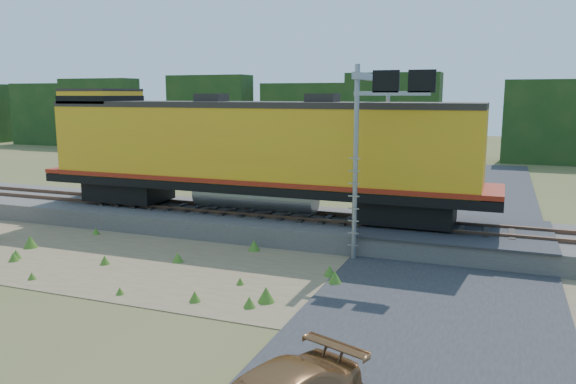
% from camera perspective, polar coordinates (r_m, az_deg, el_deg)
% --- Properties ---
extents(ground, '(140.00, 140.00, 0.00)m').
position_cam_1_polar(ground, '(19.11, -6.58, -8.35)').
color(ground, '#475123').
rests_on(ground, ground).
extents(ballast, '(70.00, 5.00, 0.80)m').
position_cam_1_polar(ballast, '(24.28, -0.05, -3.34)').
color(ballast, slate).
rests_on(ballast, ground).
extents(rails, '(70.00, 1.54, 0.16)m').
position_cam_1_polar(rails, '(24.17, -0.05, -2.23)').
color(rails, brown).
rests_on(rails, ballast).
extents(dirt_shoulder, '(26.00, 8.00, 0.03)m').
position_cam_1_polar(dirt_shoulder, '(20.48, -10.94, -7.17)').
color(dirt_shoulder, '#8C7754').
rests_on(dirt_shoulder, ground).
extents(road, '(7.00, 66.00, 0.86)m').
position_cam_1_polar(road, '(17.86, 15.26, -9.67)').
color(road, '#38383A').
rests_on(road, ground).
extents(tree_line_north, '(130.00, 3.00, 6.50)m').
position_cam_1_polar(tree_line_north, '(54.80, 12.13, 6.67)').
color(tree_line_north, '#153613').
rests_on(tree_line_north, ground).
extents(weed_clumps, '(15.00, 6.20, 0.56)m').
position_cam_1_polar(weed_clumps, '(20.98, -15.03, -6.96)').
color(weed_clumps, '#467621').
rests_on(weed_clumps, ground).
extents(locomotive, '(20.40, 3.11, 5.26)m').
position_cam_1_polar(locomotive, '(24.47, -4.08, 4.24)').
color(locomotive, black).
rests_on(locomotive, rails).
extents(signal_gantry, '(2.77, 6.20, 6.99)m').
position_cam_1_polar(signal_gantry, '(21.87, 9.27, 7.91)').
color(signal_gantry, gray).
rests_on(signal_gantry, ground).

